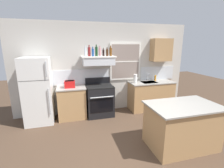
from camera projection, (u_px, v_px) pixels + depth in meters
ground_plane at (130, 152)px, 3.15m from camera, size 16.00×16.00×0.00m
back_wall at (106, 68)px, 4.92m from camera, size 5.40×0.11×2.70m
refrigerator at (38, 91)px, 4.19m from camera, size 0.70×0.72×1.76m
counter_left_of_stove at (72, 102)px, 4.56m from camera, size 0.79×0.63×0.91m
toaster at (70, 84)px, 4.37m from camera, size 0.30×0.20×0.19m
stove_range at (100, 100)px, 4.72m from camera, size 0.76×0.69×1.09m
range_hood_shelf at (98, 60)px, 4.53m from camera, size 0.96×0.52×0.24m
bottle_clear_tall at (85, 52)px, 4.39m from camera, size 0.06×0.06×0.30m
bottle_red_label_wine at (89, 52)px, 4.44m from camera, size 0.07×0.07×0.31m
bottle_blue_liqueur at (93, 52)px, 4.43m from camera, size 0.07×0.07×0.26m
bottle_dark_green_wine at (96, 51)px, 4.48m from camera, size 0.07×0.07×0.32m
bottle_rose_pink at (100, 52)px, 4.48m from camera, size 0.07×0.07×0.28m
bottle_balsamic_dark at (103, 53)px, 4.53m from camera, size 0.06×0.06×0.23m
bottle_brown_stout at (107, 52)px, 4.53m from camera, size 0.06×0.06×0.24m
bottle_amber_wine at (111, 52)px, 4.58m from camera, size 0.07×0.07×0.29m
counter_right_with_sink at (151, 95)px, 5.19m from camera, size 1.43×0.63×0.91m
sink_faucet at (148, 76)px, 5.10m from camera, size 0.03×0.17×0.28m
paper_towel_roll at (135, 79)px, 4.90m from camera, size 0.11×0.11×0.27m
dish_soap_bottle at (155, 78)px, 5.20m from camera, size 0.06×0.06×0.18m
kitchen_island at (182, 126)px, 3.24m from camera, size 1.40×0.90×0.91m
upper_cabinet_right at (161, 50)px, 5.06m from camera, size 0.64×0.32×0.70m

